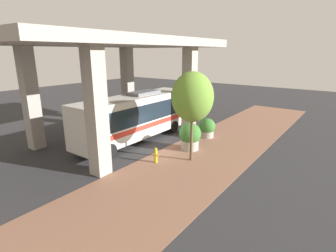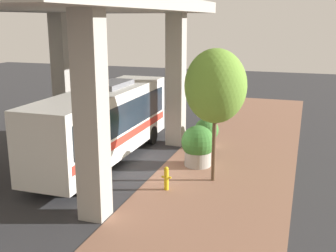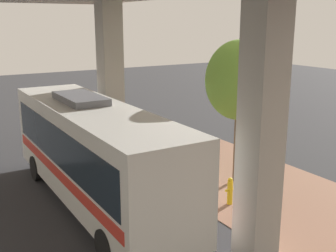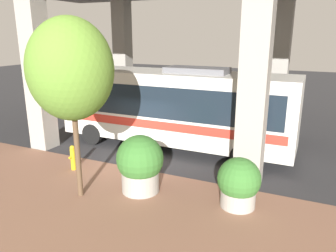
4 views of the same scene
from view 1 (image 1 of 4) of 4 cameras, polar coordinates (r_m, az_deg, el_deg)
ground_plane at (r=18.41m, az=-2.01°, el=-5.46°), size 80.00×80.00×0.00m
sidewalk_strip at (r=16.84m, az=6.09°, el=-7.61°), size 6.00×40.00×0.02m
overpass at (r=19.88m, az=-11.63°, el=15.43°), size 9.40×17.37×7.67m
bus at (r=20.21m, az=-7.10°, el=2.39°), size 2.62×10.59×3.73m
fire_hydrant at (r=16.36m, az=-2.66°, el=-6.36°), size 0.39×0.19×1.00m
planter_front at (r=18.43m, az=4.79°, el=-2.24°), size 1.56×1.56×1.95m
planter_middle at (r=21.30m, az=8.52°, el=-0.43°), size 1.31×1.31×1.57m
street_tree_near at (r=15.78m, az=5.35°, el=6.26°), size 2.53×2.53×5.61m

